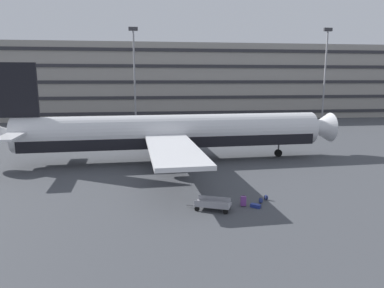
# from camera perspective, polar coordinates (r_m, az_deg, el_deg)

# --- Properties ---
(ground_plane) EXTENTS (600.00, 600.00, 0.00)m
(ground_plane) POSITION_cam_1_polar(r_m,az_deg,el_deg) (40.32, -10.65, -3.13)
(ground_plane) COLOR #424449
(terminal_structure) EXTENTS (167.51, 17.55, 17.50)m
(terminal_structure) POSITION_cam_1_polar(r_m,az_deg,el_deg) (88.88, -9.05, 10.00)
(terminal_structure) COLOR gray
(terminal_structure) RESTS_ON ground_plane
(airliner) EXTENTS (40.59, 32.79, 11.09)m
(airliner) POSITION_cam_1_polar(r_m,az_deg,el_deg) (40.26, -3.76, 1.81)
(airliner) COLOR silver
(airliner) RESTS_ON ground_plane
(light_mast_left) EXTENTS (1.80, 0.50, 19.46)m
(light_mast_left) POSITION_cam_1_polar(r_m,az_deg,el_deg) (72.70, -9.37, 11.97)
(light_mast_left) COLOR gray
(light_mast_left) RESTS_ON ground_plane
(light_mast_center_left) EXTENTS (1.80, 0.50, 20.02)m
(light_mast_center_left) POSITION_cam_1_polar(r_m,az_deg,el_deg) (82.13, 20.89, 11.45)
(light_mast_center_left) COLOR gray
(light_mast_center_left) RESTS_ON ground_plane
(suitcase_silver) EXTENTS (0.41, 0.28, 0.88)m
(suitcase_silver) POSITION_cam_1_polar(r_m,az_deg,el_deg) (26.83, 8.35, -9.15)
(suitcase_silver) COLOR #72388C
(suitcase_silver) RESTS_ON ground_plane
(suitcase_small) EXTENTS (0.81, 0.76, 0.26)m
(suitcase_small) POSITION_cam_1_polar(r_m,az_deg,el_deg) (26.79, 10.33, -9.88)
(suitcase_small) COLOR navy
(suitcase_small) RESTS_ON ground_plane
(backpack_black) EXTENTS (0.37, 0.39, 0.47)m
(backpack_black) POSITION_cam_1_polar(r_m,az_deg,el_deg) (28.49, 11.97, -8.53)
(backpack_black) COLOR navy
(backpack_black) RESTS_ON ground_plane
(backpack_navy) EXTENTS (0.36, 0.29, 0.48)m
(backpack_navy) POSITION_cam_1_polar(r_m,az_deg,el_deg) (27.70, 11.14, -9.05)
(backpack_navy) COLOR navy
(backpack_navy) RESTS_ON ground_plane
(baggage_cart) EXTENTS (3.30, 2.21, 0.82)m
(baggage_cart) POSITION_cam_1_polar(r_m,az_deg,el_deg) (25.86, 3.39, -9.79)
(baggage_cart) COLOR gray
(baggage_cart) RESTS_ON ground_plane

